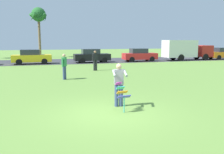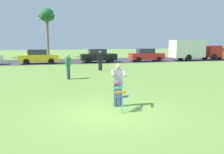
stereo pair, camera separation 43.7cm
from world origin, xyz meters
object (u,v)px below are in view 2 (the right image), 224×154
Objects in this scene: palm_tree_right_near at (47,17)px; person_walker_near at (100,60)px; person_walker_far at (68,66)px; person_kite_flyer at (118,83)px; kite_held at (120,93)px; parked_truck_red_cab at (193,50)px; parked_car_yellow at (39,57)px; parked_car_black at (98,56)px; parked_car_red at (146,55)px.

palm_tree_right_near is 4.29× the size of person_walker_near.
person_kite_flyer is at bearing -78.56° from person_walker_far.
parked_truck_red_cab is at bearing 52.74° from kite_held.
palm_tree_right_near reaches higher than person_kite_flyer.
palm_tree_right_near is at bearing 95.99° from kite_held.
kite_held is 0.62× the size of person_walker_far.
person_kite_flyer is 19.70m from parked_car_yellow.
parked_truck_red_cab is (19.19, 0.00, 0.64)m from parked_car_yellow.
parked_car_yellow is 6.75m from parked_car_black.
parked_car_yellow is (-4.01, 19.95, 0.07)m from kite_held.
kite_held is 0.16× the size of parked_truck_red_cab.
parked_truck_red_cab is (6.39, 0.00, 0.64)m from parked_car_red.
person_kite_flyer and person_walker_far have the same top height.
parked_car_red is 2.45× the size of person_walker_near.
parked_car_yellow is 1.00× the size of parked_car_red.
parked_truck_red_cab is 15.58m from person_walker_near.
parked_car_yellow is at bearing 101.37° from kite_held.
person_walker_far is (1.75, -22.14, -5.15)m from palm_tree_right_near.
person_kite_flyer reaches higher than parked_car_black.
kite_held is 0.25× the size of parked_car_red.
parked_car_black is at bearing -60.24° from palm_tree_right_near.
parked_car_yellow is at bearing 180.00° from parked_car_black.
parked_truck_red_cab is at bearing 0.00° from parked_car_red.
person_walker_far is at bearing -85.48° from palm_tree_right_near.
person_walker_far is at bearing 101.44° from person_kite_flyer.
person_walker_near is (-7.21, -7.58, 0.16)m from parked_car_red.
person_walker_near is 5.16m from person_walker_far.
parked_car_yellow is at bearing 126.39° from person_walker_near.
kite_held is 8.30m from person_walker_far.
palm_tree_right_near is (-11.96, 10.36, 5.31)m from parked_car_red.
person_kite_flyer and person_walker_near have the same top height.
person_walker_near is at bearing 82.76° from kite_held.
kite_held is 30.95m from palm_tree_right_near.
parked_truck_red_cab reaches higher than person_kite_flyer.
parked_car_black is 2.45× the size of person_walker_near.
person_kite_flyer is 19.45m from parked_car_black.
kite_held is 0.25× the size of parked_car_yellow.
parked_car_black is 7.67m from person_walker_near.
parked_car_black is (6.75, -0.00, 0.00)m from parked_car_yellow.
parked_car_red is 6.42m from parked_truck_red_cab.
parked_car_yellow is 2.44× the size of person_walker_far.
parked_truck_red_cab is at bearing 51.93° from person_kite_flyer.
parked_car_red is at bearing 66.24° from kite_held.
parked_car_black is at bearing -0.00° from parked_car_yellow.
kite_held is 0.14× the size of palm_tree_right_near.
parked_car_red is 15.59m from person_walker_far.
person_walker_near is at bearing 82.74° from person_kite_flyer.
parked_car_black is (2.66, 19.26, -0.18)m from person_kite_flyer.
parked_car_black is at bearing -179.99° from parked_car_red.
kite_held is 20.14m from parked_car_black.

